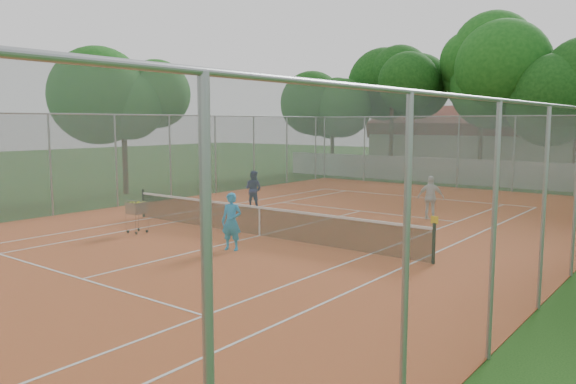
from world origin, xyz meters
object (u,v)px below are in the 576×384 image
Objects in this scene: player_far_right at (431,198)px; ball_hopper at (137,216)px; clubhouse at (492,142)px; player_far_left at (253,189)px; tennis_net at (260,221)px; player_near at (232,222)px.

ball_hopper is (-6.54, -8.54, -0.25)m from player_far_right.
clubhouse is 31.25m from ball_hopper.
player_far_right reaches higher than ball_hopper.
clubhouse reaches higher than player_far_right.
ball_hopper is (0.68, -6.60, -0.23)m from player_far_left.
player_far_right is 1.44× the size of ball_hopper.
player_far_right is (3.07, 6.36, 0.33)m from tennis_net.
tennis_net is at bearing -86.05° from clubhouse.
clubhouse is at bearing -106.37° from player_far_left.
clubhouse is 9.95× the size of player_far_right.
player_far_right is (7.22, 1.94, 0.03)m from player_far_left.
clubhouse is 23.24m from player_far_right.
player_near is at bearing -71.13° from tennis_net.
clubhouse is 14.30× the size of ball_hopper.
player_near is at bearing 115.49° from player_far_left.
tennis_net is at bearing 121.80° from player_far_left.
clubhouse reaches higher than player_near.
player_far_left is 6.64m from ball_hopper.
player_far_left is at bearing -4.22° from player_far_right.
clubhouse is at bearing 76.56° from ball_hopper.
clubhouse reaches higher than player_far_left.
player_near is at bearing -85.03° from clubhouse.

